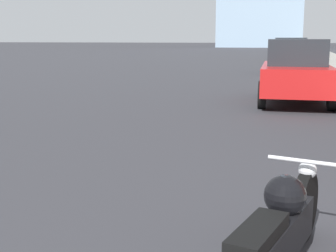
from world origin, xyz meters
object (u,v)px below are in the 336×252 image
Objects in this scene: parked_car_blue at (291,46)px; parked_car_silver at (291,56)px; motorcycle at (274,237)px; parked_car_yellow at (293,50)px; parked_car_white at (293,48)px; parked_car_red at (296,71)px.

parked_car_silver is at bearing -93.35° from parked_car_blue.
motorcycle is 34.54m from parked_car_yellow.
parked_car_white reaches higher than motorcycle.
parked_car_yellow is (0.08, 34.54, 0.50)m from motorcycle.
parked_car_silver is at bearing 89.02° from parked_car_red.
motorcycle is at bearing -92.75° from parked_car_red.
parked_car_blue reaches higher than parked_car_red.
parked_car_red is at bearing 103.68° from motorcycle.
parked_car_white is at bearing 90.97° from parked_car_yellow.
parked_car_silver is 1.06× the size of parked_car_yellow.
parked_car_red is at bearing -93.21° from parked_car_blue.
parked_car_yellow is (0.09, 12.84, 0.01)m from parked_car_silver.
parked_car_red is 1.09× the size of parked_car_white.
parked_car_blue is at bearing 88.59° from parked_car_red.
parked_car_yellow is 12.88m from parked_car_white.
motorcycle is 10.15m from parked_car_red.
parked_car_silver is at bearing 104.63° from motorcycle.
parked_car_yellow is 1.06× the size of parked_car_white.
parked_car_yellow reaches higher than motorcycle.
motorcycle is 47.42m from parked_car_white.
parked_car_blue is (-0.19, 58.11, 0.50)m from motorcycle.
parked_car_red is 37.28m from parked_car_white.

